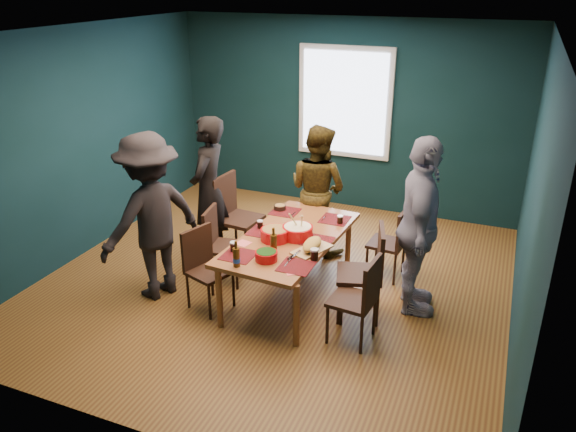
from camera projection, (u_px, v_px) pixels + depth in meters
name	position (u px, v px, depth m)	size (l,w,h in m)	color
room	(285.00, 159.00, 6.07)	(5.01, 5.01, 2.71)	olive
dining_table	(290.00, 242.00, 5.88)	(1.03, 1.87, 0.69)	brown
chair_left_far	(233.00, 210.00, 6.75)	(0.51, 0.51, 1.02)	black
chair_left_mid	(219.00, 240.00, 6.21)	(0.45, 0.45, 0.86)	black
chair_left_near	(204.00, 262.00, 5.73)	(0.49, 0.49, 0.86)	black
chair_right_far	(394.00, 238.00, 6.27)	(0.41, 0.41, 0.84)	black
chair_right_mid	(369.00, 266.00, 5.51)	(0.54, 0.54, 0.97)	black
chair_right_near	(361.00, 295.00, 5.13)	(0.43, 0.43, 0.88)	black
person_far_left	(209.00, 190.00, 6.57)	(0.64, 0.42, 1.76)	black
person_back	(318.00, 189.00, 6.83)	(0.78, 0.60, 1.60)	black
person_right	(419.00, 228.00, 5.50)	(1.08, 0.45, 1.84)	white
person_near_left	(151.00, 217.00, 5.80)	(1.16, 0.66, 1.79)	black
bowl_salad	(275.00, 234.00, 5.75)	(0.30, 0.30, 0.12)	#BC0B10
bowl_dumpling	(298.00, 231.00, 5.79)	(0.32, 0.32, 0.30)	#BC0B10
bowl_herbs	(266.00, 255.00, 5.35)	(0.22, 0.22, 0.09)	#BC0B10
cutting_board	(312.00, 245.00, 5.53)	(0.36, 0.55, 0.12)	tan
small_bowl	(280.00, 207.00, 6.50)	(0.14, 0.14, 0.06)	black
beer_bottle_a	(236.00, 257.00, 5.22)	(0.07, 0.07, 0.26)	#462A0C
beer_bottle_b	(274.00, 243.00, 5.48)	(0.07, 0.07, 0.26)	#462A0C
cola_glass_a	(234.00, 246.00, 5.51)	(0.07, 0.07, 0.10)	black
cola_glass_b	(314.00, 254.00, 5.35)	(0.08, 0.08, 0.11)	black
cola_glass_c	(340.00, 219.00, 6.13)	(0.07, 0.07, 0.09)	black
cola_glass_d	(260.00, 224.00, 6.02)	(0.07, 0.07, 0.09)	black
napkin_a	(323.00, 241.00, 5.73)	(0.16, 0.16, 0.00)	#F76868
napkin_b	(243.00, 243.00, 5.70)	(0.13, 0.13, 0.00)	#F76868
napkin_c	(293.00, 271.00, 5.16)	(0.14, 0.14, 0.00)	#F76868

